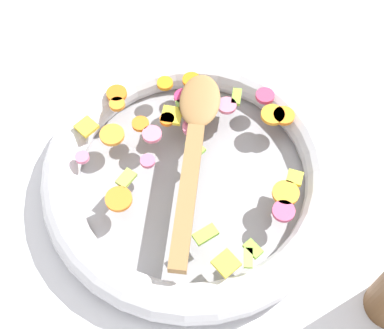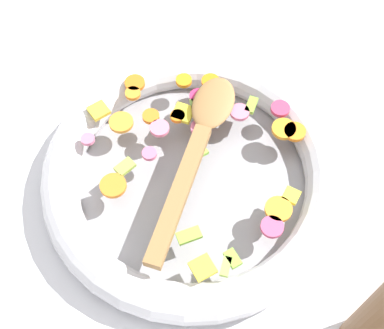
# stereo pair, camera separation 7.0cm
# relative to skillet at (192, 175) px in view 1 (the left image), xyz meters

# --- Properties ---
(ground_plane) EXTENTS (4.00, 4.00, 0.00)m
(ground_plane) POSITION_rel_skillet_xyz_m (0.00, 0.00, -0.02)
(ground_plane) COLOR silver
(skillet) EXTENTS (0.40, 0.40, 0.05)m
(skillet) POSITION_rel_skillet_xyz_m (0.00, 0.00, 0.00)
(skillet) COLOR gray
(skillet) RESTS_ON ground_plane
(chopped_vegetables) EXTENTS (0.31, 0.32, 0.01)m
(chopped_vegetables) POSITION_rel_skillet_xyz_m (0.01, 0.03, 0.03)
(chopped_vegetables) COLOR orange
(chopped_vegetables) RESTS_ON skillet
(wooden_spoon) EXTENTS (0.17, 0.28, 0.01)m
(wooden_spoon) POSITION_rel_skillet_xyz_m (0.01, 0.02, 0.04)
(wooden_spoon) COLOR olive
(wooden_spoon) RESTS_ON chopped_vegetables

